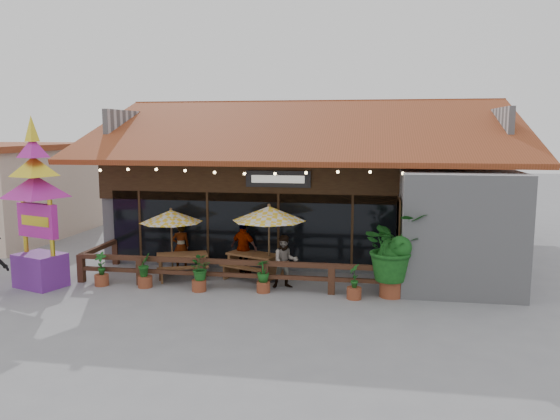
% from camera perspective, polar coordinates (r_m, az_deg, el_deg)
% --- Properties ---
extents(ground, '(100.00, 100.00, 0.00)m').
position_cam_1_polar(ground, '(17.09, 0.44, -8.04)').
color(ground, gray).
rests_on(ground, ground).
extents(restaurant_building, '(15.50, 14.73, 6.09)m').
position_cam_1_polar(restaurant_building, '(23.07, 3.69, 1.79)').
color(restaurant_building, '#A7A7AC').
rests_on(restaurant_building, ground).
extents(patio_railing, '(10.00, 2.60, 0.92)m').
position_cam_1_polar(patio_railing, '(17.17, -7.18, -5.91)').
color(patio_railing, '#4A2B1A').
rests_on(patio_railing, ground).
extents(umbrella_left, '(2.72, 2.72, 2.26)m').
position_cam_1_polar(umbrella_left, '(18.58, -11.32, -0.67)').
color(umbrella_left, brown).
rests_on(umbrella_left, ground).
extents(umbrella_right, '(2.53, 2.53, 2.52)m').
position_cam_1_polar(umbrella_right, '(17.27, -1.16, -0.40)').
color(umbrella_right, brown).
rests_on(umbrella_right, ground).
extents(picnic_table_left, '(2.05, 1.92, 0.79)m').
position_cam_1_polar(picnic_table_left, '(18.36, -10.18, -5.31)').
color(picnic_table_left, brown).
rests_on(picnic_table_left, ground).
extents(picnic_table_right, '(2.15, 2.02, 0.82)m').
position_cam_1_polar(picnic_table_right, '(17.99, -2.77, -5.39)').
color(picnic_table_right, brown).
rests_on(picnic_table_right, ground).
extents(thai_sign_tower, '(2.65, 2.65, 5.66)m').
position_cam_1_polar(thai_sign_tower, '(18.14, -24.18, 1.81)').
color(thai_sign_tower, '#6A268D').
rests_on(thai_sign_tower, ground).
extents(tropical_plant, '(2.38, 2.31, 2.51)m').
position_cam_1_polar(tropical_plant, '(16.09, 11.66, -3.97)').
color(tropical_plant, brown).
rests_on(tropical_plant, ground).
extents(diner_a, '(0.70, 0.60, 1.64)m').
position_cam_1_polar(diner_a, '(19.34, -10.33, -3.75)').
color(diner_a, '#3A2612').
rests_on(diner_a, ground).
extents(diner_b, '(0.96, 0.85, 1.65)m').
position_cam_1_polar(diner_b, '(16.79, 0.54, -5.43)').
color(diner_b, '#3A2612').
rests_on(diner_b, ground).
extents(diner_c, '(1.15, 0.86, 1.81)m').
position_cam_1_polar(diner_c, '(18.43, -3.78, -3.95)').
color(diner_c, '#3A2612').
rests_on(diner_c, ground).
extents(planter_a, '(0.43, 0.43, 1.07)m').
position_cam_1_polar(planter_a, '(18.03, -18.17, -6.12)').
color(planter_a, brown).
rests_on(planter_a, ground).
extents(planter_b, '(0.44, 0.49, 1.08)m').
position_cam_1_polar(planter_b, '(17.44, -13.95, -6.29)').
color(planter_b, brown).
rests_on(planter_b, ground).
extents(planter_c, '(0.81, 0.77, 1.06)m').
position_cam_1_polar(planter_c, '(16.69, -8.48, -6.41)').
color(planter_c, brown).
rests_on(planter_c, ground).
extents(planter_d, '(0.52, 0.52, 0.99)m').
position_cam_1_polar(planter_d, '(16.43, -1.76, -6.99)').
color(planter_d, brown).
rests_on(planter_d, ground).
extents(planter_e, '(0.42, 0.42, 1.04)m').
position_cam_1_polar(planter_e, '(15.95, 7.76, -7.68)').
color(planter_e, brown).
rests_on(planter_e, ground).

